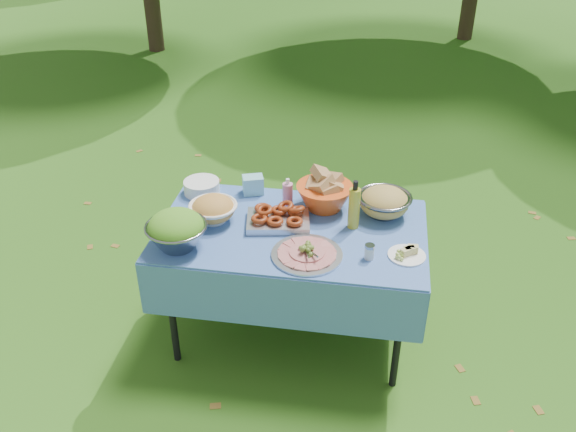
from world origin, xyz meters
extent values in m
plane|color=#133609|center=(0.00, 0.00, 0.00)|extent=(80.00, 80.00, 0.00)
cube|color=#80B2F6|center=(0.00, 0.00, 0.38)|extent=(1.46, 0.86, 0.76)
cylinder|color=white|center=(-0.59, 0.31, 0.80)|extent=(0.26, 0.26, 0.08)
cube|color=#8AD9E5|center=(-0.29, 0.36, 0.82)|extent=(0.14, 0.12, 0.11)
cylinder|color=pink|center=(-0.06, 0.25, 0.85)|extent=(0.07, 0.07, 0.17)
cube|color=silver|center=(-0.08, 0.04, 0.80)|extent=(0.38, 0.30, 0.08)
cylinder|color=silver|center=(0.12, -0.24, 0.80)|extent=(0.48, 0.48, 0.08)
cylinder|color=gold|center=(0.33, 0.08, 0.90)|extent=(0.07, 0.07, 0.28)
cylinder|color=white|center=(0.62, -0.16, 0.79)|extent=(0.22, 0.22, 0.05)
cylinder|color=silver|center=(0.43, -0.21, 0.80)|extent=(0.06, 0.06, 0.08)
camera|label=1|loc=(0.42, -2.76, 2.58)|focal=38.00mm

